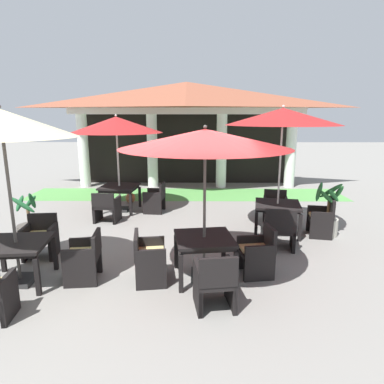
{
  "coord_description": "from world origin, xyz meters",
  "views": [
    {
      "loc": [
        0.31,
        -5.23,
        2.72
      ],
      "look_at": [
        0.24,
        2.73,
        0.89
      ],
      "focal_mm": 31.28,
      "sensor_mm": 36.0,
      "label": 1
    }
  ],
  "objects_px": {
    "patio_umbrella_mid_right": "(283,118)",
    "terracotta_urn": "(131,198)",
    "potted_palm_left_edge": "(29,226)",
    "patio_table_near_foreground": "(204,242)",
    "patio_chair_near_foreground_west": "(149,258)",
    "patio_umbrella_far_back": "(1,125)",
    "patio_chair_mid_left_east": "(156,198)",
    "patio_chair_mid_right_north": "(275,206)",
    "patio_chair_near_foreground_south": "(215,282)",
    "patio_umbrella_mid_left": "(116,125)",
    "patio_chair_far_back_north": "(40,238)",
    "patio_chair_far_back_east": "(85,257)",
    "patio_chair_near_foreground_east": "(257,253)",
    "patio_table_far_back": "(17,248)",
    "patio_chair_mid_left_south": "(107,207)",
    "patio_chair_mid_right_south": "(279,230)",
    "patio_table_mid_left": "(119,189)",
    "patio_chair_mid_right_east": "(322,218)",
    "patio_umbrella_near_foreground": "(205,140)",
    "patio_table_mid_right": "(277,207)",
    "potted_palm_right_edge": "(327,220)"
  },
  "relations": [
    {
      "from": "patio_chair_near_foreground_east",
      "to": "patio_chair_far_back_east",
      "type": "relative_size",
      "value": 1.05
    },
    {
      "from": "patio_chair_near_foreground_west",
      "to": "patio_chair_mid_left_south",
      "type": "height_order",
      "value": "patio_chair_near_foreground_west"
    },
    {
      "from": "patio_chair_near_foreground_east",
      "to": "patio_chair_mid_right_south",
      "type": "height_order",
      "value": "patio_chair_mid_right_south"
    },
    {
      "from": "patio_table_mid_left",
      "to": "patio_umbrella_mid_right",
      "type": "height_order",
      "value": "patio_umbrella_mid_right"
    },
    {
      "from": "patio_chair_mid_left_east",
      "to": "potted_palm_right_edge",
      "type": "bearing_deg",
      "value": -108.1
    },
    {
      "from": "patio_umbrella_far_back",
      "to": "patio_chair_far_back_east",
      "type": "relative_size",
      "value": 3.45
    },
    {
      "from": "patio_chair_near_foreground_west",
      "to": "potted_palm_right_edge",
      "type": "relative_size",
      "value": 0.68
    },
    {
      "from": "patio_chair_mid_right_east",
      "to": "patio_chair_mid_right_north",
      "type": "relative_size",
      "value": 1.13
    },
    {
      "from": "patio_table_far_back",
      "to": "potted_palm_left_edge",
      "type": "relative_size",
      "value": 0.98
    },
    {
      "from": "patio_umbrella_mid_right",
      "to": "patio_chair_mid_right_south",
      "type": "distance_m",
      "value": 2.47
    },
    {
      "from": "patio_chair_near_foreground_east",
      "to": "patio_table_mid_left",
      "type": "relative_size",
      "value": 0.79
    },
    {
      "from": "patio_chair_near_foreground_south",
      "to": "patio_chair_mid_right_east",
      "type": "relative_size",
      "value": 0.98
    },
    {
      "from": "patio_chair_near_foreground_south",
      "to": "patio_table_far_back",
      "type": "distance_m",
      "value": 3.28
    },
    {
      "from": "patio_chair_mid_left_east",
      "to": "patio_chair_mid_right_north",
      "type": "height_order",
      "value": "patio_chair_mid_left_east"
    },
    {
      "from": "patio_chair_near_foreground_south",
      "to": "patio_umbrella_mid_left",
      "type": "bearing_deg",
      "value": 108.03
    },
    {
      "from": "patio_chair_near_foreground_east",
      "to": "patio_umbrella_far_back",
      "type": "distance_m",
      "value": 4.56
    },
    {
      "from": "patio_chair_mid_right_north",
      "to": "patio_umbrella_mid_right",
      "type": "bearing_deg",
      "value": 90.0
    },
    {
      "from": "patio_umbrella_mid_left",
      "to": "patio_chair_mid_right_south",
      "type": "bearing_deg",
      "value": -35.77
    },
    {
      "from": "patio_chair_near_foreground_south",
      "to": "patio_chair_mid_left_east",
      "type": "xyz_separation_m",
      "value": [
        -1.42,
        4.94,
        -0.0
      ]
    },
    {
      "from": "potted_palm_left_edge",
      "to": "terracotta_urn",
      "type": "height_order",
      "value": "potted_palm_left_edge"
    },
    {
      "from": "patio_table_near_foreground",
      "to": "patio_table_mid_left",
      "type": "height_order",
      "value": "patio_table_mid_left"
    },
    {
      "from": "patio_chair_mid_left_south",
      "to": "patio_umbrella_far_back",
      "type": "relative_size",
      "value": 0.28
    },
    {
      "from": "patio_umbrella_mid_left",
      "to": "patio_chair_mid_right_south",
      "type": "height_order",
      "value": "patio_umbrella_mid_left"
    },
    {
      "from": "patio_table_near_foreground",
      "to": "patio_chair_mid_right_north",
      "type": "bearing_deg",
      "value": 58.93
    },
    {
      "from": "patio_umbrella_mid_left",
      "to": "patio_table_far_back",
      "type": "distance_m",
      "value": 4.76
    },
    {
      "from": "patio_table_mid_left",
      "to": "patio_umbrella_mid_right",
      "type": "bearing_deg",
      "value": -24.19
    },
    {
      "from": "patio_table_mid_left",
      "to": "patio_table_mid_right",
      "type": "distance_m",
      "value": 4.52
    },
    {
      "from": "patio_umbrella_mid_right",
      "to": "potted_palm_left_edge",
      "type": "distance_m",
      "value": 6.2
    },
    {
      "from": "patio_table_near_foreground",
      "to": "patio_umbrella_mid_right",
      "type": "bearing_deg",
      "value": 52.03
    },
    {
      "from": "patio_chair_mid_left_east",
      "to": "terracotta_urn",
      "type": "bearing_deg",
      "value": 48.43
    },
    {
      "from": "patio_chair_mid_right_east",
      "to": "patio_umbrella_far_back",
      "type": "distance_m",
      "value": 6.63
    },
    {
      "from": "patio_chair_near_foreground_east",
      "to": "patio_chair_mid_left_south",
      "type": "height_order",
      "value": "patio_chair_near_foreground_east"
    },
    {
      "from": "patio_chair_near_foreground_west",
      "to": "patio_umbrella_far_back",
      "type": "xyz_separation_m",
      "value": [
        -2.14,
        -0.08,
        2.16
      ]
    },
    {
      "from": "patio_umbrella_near_foreground",
      "to": "patio_chair_mid_right_south",
      "type": "height_order",
      "value": "patio_umbrella_near_foreground"
    },
    {
      "from": "patio_umbrella_mid_right",
      "to": "patio_chair_mid_right_north",
      "type": "distance_m",
      "value": 2.49
    },
    {
      "from": "patio_umbrella_mid_left",
      "to": "potted_palm_left_edge",
      "type": "xyz_separation_m",
      "value": [
        -1.58,
        -2.21,
        -2.19
      ]
    },
    {
      "from": "patio_umbrella_mid_right",
      "to": "potted_palm_left_edge",
      "type": "height_order",
      "value": "patio_umbrella_mid_right"
    },
    {
      "from": "patio_chair_near_foreground_south",
      "to": "patio_umbrella_mid_right",
      "type": "bearing_deg",
      "value": 54.78
    },
    {
      "from": "patio_table_mid_left",
      "to": "patio_umbrella_mid_left",
      "type": "xyz_separation_m",
      "value": [
        -0.0,
        -0.0,
        1.8
      ]
    },
    {
      "from": "patio_table_far_back",
      "to": "potted_palm_left_edge",
      "type": "bearing_deg",
      "value": 112.01
    },
    {
      "from": "patio_umbrella_mid_right",
      "to": "terracotta_urn",
      "type": "bearing_deg",
      "value": 145.39
    },
    {
      "from": "patio_chair_near_foreground_south",
      "to": "patio_umbrella_far_back",
      "type": "relative_size",
      "value": 0.3
    },
    {
      "from": "patio_chair_mid_left_east",
      "to": "potted_palm_left_edge",
      "type": "xyz_separation_m",
      "value": [
        -2.63,
        -2.09,
        -0.14
      ]
    },
    {
      "from": "patio_chair_near_foreground_east",
      "to": "patio_umbrella_mid_right",
      "type": "xyz_separation_m",
      "value": [
        0.85,
        2.15,
        2.27
      ]
    },
    {
      "from": "patio_chair_near_foreground_west",
      "to": "patio_table_mid_right",
      "type": "bearing_deg",
      "value": 123.67
    },
    {
      "from": "patio_chair_mid_left_east",
      "to": "potted_palm_left_edge",
      "type": "bearing_deg",
      "value": 134.73
    },
    {
      "from": "potted_palm_right_edge",
      "to": "terracotta_urn",
      "type": "bearing_deg",
      "value": 150.3
    },
    {
      "from": "patio_chair_near_foreground_south",
      "to": "potted_palm_left_edge",
      "type": "xyz_separation_m",
      "value": [
        -4.05,
        2.85,
        -0.14
      ]
    },
    {
      "from": "patio_chair_near_foreground_west",
      "to": "patio_chair_far_back_north",
      "type": "xyz_separation_m",
      "value": [
        -2.25,
        0.98,
        -0.03
      ]
    },
    {
      "from": "patio_chair_near_foreground_east",
      "to": "patio_chair_far_back_east",
      "type": "distance_m",
      "value": 2.94
    }
  ]
}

